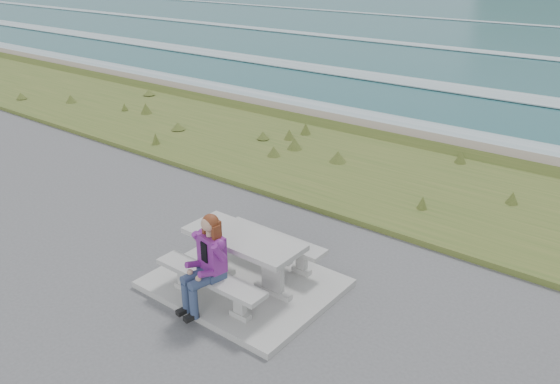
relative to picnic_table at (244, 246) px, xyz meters
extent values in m
cube|color=#9B9A96|center=(0.00, 0.00, -0.63)|extent=(2.60, 2.10, 0.10)
cube|color=#9B9A96|center=(-0.54, 0.00, -0.54)|extent=(0.62, 0.12, 0.08)
cube|color=#9B9A96|center=(-0.54, 0.00, -0.25)|extent=(0.34, 0.09, 0.51)
cube|color=#9B9A96|center=(-0.54, 0.00, 0.05)|extent=(0.62, 0.12, 0.08)
cube|color=#9B9A96|center=(0.54, 0.00, -0.54)|extent=(0.62, 0.12, 0.08)
cube|color=#9B9A96|center=(0.54, 0.00, -0.25)|extent=(0.34, 0.09, 0.51)
cube|color=#9B9A96|center=(0.54, 0.00, 0.05)|extent=(0.62, 0.12, 0.08)
cube|color=#9B9A96|center=(0.00, 0.00, 0.13)|extent=(1.80, 0.75, 0.08)
cube|color=#9B9A96|center=(-0.54, -0.70, -0.54)|extent=(0.30, 0.12, 0.08)
cube|color=#9B9A96|center=(-0.54, -0.70, -0.39)|extent=(0.17, 0.09, 0.22)
cube|color=#9B9A96|center=(-0.54, -0.70, -0.24)|extent=(0.30, 0.12, 0.08)
cube|color=#9B9A96|center=(0.54, -0.70, -0.54)|extent=(0.30, 0.12, 0.08)
cube|color=#9B9A96|center=(0.54, -0.70, -0.39)|extent=(0.17, 0.09, 0.22)
cube|color=#9B9A96|center=(0.54, -0.70, -0.24)|extent=(0.30, 0.12, 0.08)
cube|color=#9B9A96|center=(0.00, -0.70, -0.17)|extent=(1.80, 0.35, 0.07)
cube|color=#9B9A96|center=(-0.54, 0.70, -0.54)|extent=(0.30, 0.12, 0.08)
cube|color=#9B9A96|center=(-0.54, 0.70, -0.39)|extent=(0.17, 0.09, 0.22)
cube|color=#9B9A96|center=(-0.54, 0.70, -0.24)|extent=(0.30, 0.12, 0.08)
cube|color=#9B9A96|center=(0.54, 0.70, -0.54)|extent=(0.30, 0.12, 0.08)
cube|color=#9B9A96|center=(0.54, 0.70, -0.39)|extent=(0.17, 0.09, 0.22)
cube|color=#9B9A96|center=(0.54, 0.70, -0.24)|extent=(0.30, 0.12, 0.08)
cube|color=#9B9A96|center=(0.00, 0.70, -0.17)|extent=(1.80, 0.35, 0.07)
cube|color=#405B22|center=(0.00, 5.00, -0.68)|extent=(160.00, 4.50, 0.22)
cube|color=brown|center=(0.00, 7.90, -0.68)|extent=(160.00, 0.80, 2.20)
cube|color=silver|center=(0.00, 14.00, -2.42)|extent=(220.00, 3.00, 0.06)
cube|color=navy|center=(0.01, -0.90, -0.30)|extent=(0.47, 0.72, 0.56)
cube|color=#782181|center=(0.05, -0.68, 0.23)|extent=(0.42, 0.29, 0.50)
sphere|color=tan|center=(0.04, -0.70, 0.66)|extent=(0.21, 0.21, 0.21)
sphere|color=#5D2015|center=(0.05, -0.68, 0.67)|extent=(0.23, 0.23, 0.23)
camera|label=1|loc=(4.65, -5.11, 3.89)|focal=35.00mm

